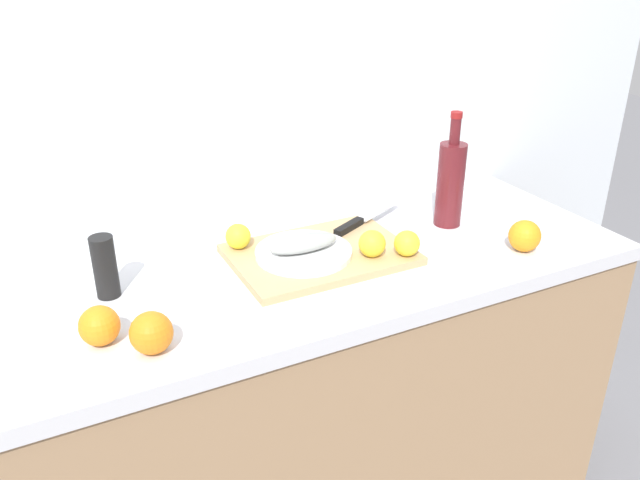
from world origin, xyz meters
name	(u,v)px	position (x,y,z in m)	size (l,w,h in m)	color
back_wall	(187,102)	(0.00, 0.33, 1.25)	(3.20, 0.05, 2.50)	silver
kitchen_counter	(249,430)	(0.00, 0.00, 0.45)	(2.00, 0.60, 0.90)	#9E7A56
cutting_board	(320,255)	(0.22, 0.02, 0.91)	(0.43, 0.30, 0.02)	tan
white_plate	(304,253)	(0.17, 0.02, 0.93)	(0.24, 0.24, 0.01)	white
fish_fillet	(303,243)	(0.17, 0.02, 0.95)	(0.18, 0.08, 0.04)	#999E99
chef_knife	(360,220)	(0.39, 0.12, 0.93)	(0.27, 0.15, 0.02)	silver
lemon_0	(372,244)	(0.32, -0.06, 0.95)	(0.07, 0.07, 0.07)	yellow
lemon_1	(407,243)	(0.40, -0.10, 0.95)	(0.06, 0.06, 0.06)	yellow
lemon_2	(238,236)	(0.04, 0.13, 0.95)	(0.06, 0.06, 0.06)	yellow
wine_bottle	(450,182)	(0.63, 0.05, 1.02)	(0.07, 0.07, 0.32)	#59191E
orange_0	(525,236)	(0.70, -0.18, 0.94)	(0.08, 0.08, 0.08)	orange
orange_1	(99,326)	(-0.33, -0.11, 0.94)	(0.08, 0.08, 0.08)	orange
orange_2	(151,333)	(-0.25, -0.19, 0.94)	(0.08, 0.08, 0.08)	orange
pepper_mill	(105,267)	(-0.29, 0.07, 0.97)	(0.05, 0.05, 0.14)	black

